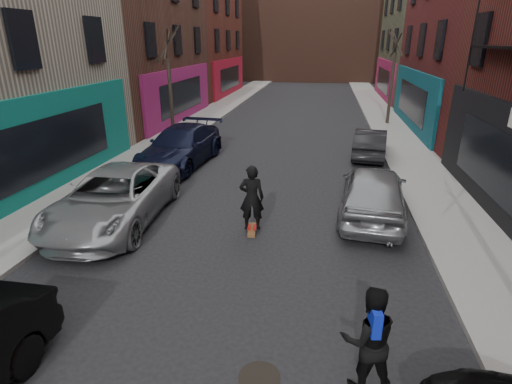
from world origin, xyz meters
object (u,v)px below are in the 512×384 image
at_px(parked_right_far, 373,192).
at_px(skateboard, 252,230).
at_px(manhole, 259,377).
at_px(pedestrian, 368,339).
at_px(tree_left_far, 169,76).
at_px(parked_right_end, 370,143).
at_px(parked_left_far, 114,197).
at_px(parked_left_end, 181,146).
at_px(tree_right_far, 393,69).
at_px(skateboarder, 252,198).

xyz_separation_m(parked_right_far, skateboard, (-3.50, -1.72, -0.77)).
bearing_deg(manhole, pedestrian, 4.66).
xyz_separation_m(parked_right_far, manhole, (-2.43, -6.97, -0.81)).
xyz_separation_m(tree_left_far, parked_right_end, (10.53, -2.08, -2.71)).
bearing_deg(tree_left_far, parked_left_far, -78.19).
bearing_deg(tree_left_far, skateboard, -59.23).
height_order(pedestrian, manhole, pedestrian).
height_order(parked_left_end, parked_right_far, parked_left_end).
bearing_deg(manhole, skateboard, 101.61).
xyz_separation_m(tree_right_far, parked_right_far, (-2.44, -15.12, -2.71)).
relative_size(parked_left_end, pedestrian, 3.15).
bearing_deg(parked_left_end, parked_left_far, -84.72).
relative_size(parked_left_far, skateboard, 7.12).
relative_size(skateboard, pedestrian, 0.44).
bearing_deg(skateboard, parked_left_end, 117.56).
distance_m(parked_left_end, parked_right_end, 8.76).
xyz_separation_m(skateboard, manhole, (1.08, -5.25, -0.04)).
distance_m(parked_left_end, pedestrian, 13.24).
bearing_deg(parked_right_end, manhole, 85.16).
distance_m(tree_left_far, parked_right_end, 11.07).
bearing_deg(parked_left_end, tree_right_far, 50.84).
relative_size(skateboarder, pedestrian, 1.05).
bearing_deg(parked_right_end, tree_left_far, -3.97).
relative_size(parked_left_far, parked_right_far, 1.18).
relative_size(skateboard, skateboarder, 0.42).
bearing_deg(skateboarder, parked_left_far, -7.37).
bearing_deg(parked_left_end, tree_left_far, 119.14).
bearing_deg(tree_right_far, manhole, -102.42).
bearing_deg(tree_left_far, manhole, -64.91).
bearing_deg(parked_left_far, parked_right_far, 9.11).
bearing_deg(skateboard, tree_left_far, 113.32).
xyz_separation_m(tree_left_far, parked_right_far, (9.96, -9.12, -2.56)).
xyz_separation_m(parked_right_end, pedestrian, (-1.33, -13.87, 0.25)).
bearing_deg(manhole, tree_left_far, 115.09).
distance_m(parked_right_far, manhole, 7.42).
bearing_deg(pedestrian, skateboard, -71.15).
height_order(tree_right_far, parked_right_end, tree_right_far).
distance_m(parked_left_far, skateboarder, 4.20).
xyz_separation_m(tree_left_far, parked_left_end, (2.18, -4.73, -2.55)).
relative_size(tree_left_far, parked_left_far, 1.14).
xyz_separation_m(tree_left_far, skateboarder, (6.45, -10.84, -2.33)).
xyz_separation_m(parked_left_end, pedestrian, (7.02, -11.22, 0.08)).
relative_size(parked_left_end, parked_right_end, 1.41).
relative_size(tree_left_far, parked_right_far, 1.35).
relative_size(skateboarder, manhole, 2.72).
bearing_deg(parked_left_far, skateboard, -3.44).
bearing_deg(tree_right_far, pedestrian, -98.29).
height_order(parked_right_end, skateboarder, skateboarder).
bearing_deg(parked_left_end, skateboard, -50.55).
distance_m(skateboard, skateboarder, 1.00).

